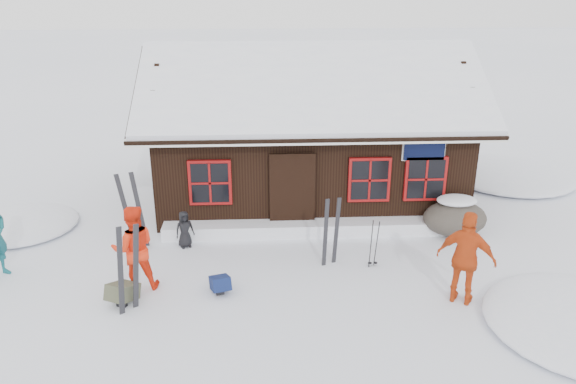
% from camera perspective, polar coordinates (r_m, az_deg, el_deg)
% --- Properties ---
extents(ground, '(120.00, 120.00, 0.00)m').
position_cam_1_polar(ground, '(12.05, -3.23, -9.02)').
color(ground, white).
rests_on(ground, ground).
extents(mountain_hut, '(8.90, 6.09, 4.42)m').
position_cam_1_polar(mountain_hut, '(16.09, 2.05, 5.02)').
color(mountain_hut, black).
rests_on(mountain_hut, ground).
extents(snow_drift, '(7.60, 0.60, 0.35)m').
position_cam_1_polar(snow_drift, '(14.03, 2.92, -3.61)').
color(snow_drift, white).
rests_on(snow_drift, ground).
extents(snow_mounds, '(20.60, 13.20, 0.48)m').
position_cam_1_polar(snow_mounds, '(13.77, 3.70, -4.93)').
color(snow_mounds, white).
rests_on(snow_mounds, ground).
extents(skier_orange_left, '(1.03, 0.89, 1.83)m').
position_cam_1_polar(skier_orange_left, '(11.77, -15.38, -5.53)').
color(skier_orange_left, '#F83111').
rests_on(skier_orange_left, ground).
extents(skier_orange_right, '(1.21, 0.97, 1.92)m').
position_cam_1_polar(skier_orange_right, '(11.39, 17.65, -6.46)').
color(skier_orange_right, '#CB4314').
rests_on(skier_orange_right, ground).
extents(skier_crouched, '(0.52, 0.45, 0.90)m').
position_cam_1_polar(skier_crouched, '(13.48, -10.46, -3.74)').
color(skier_crouched, black).
rests_on(skier_crouched, ground).
extents(boulder, '(1.57, 1.17, 0.91)m').
position_cam_1_polar(boulder, '(14.48, 16.59, -2.46)').
color(boulder, '#4F483F').
rests_on(boulder, ground).
extents(ski_pair_left, '(0.48, 0.32, 1.81)m').
position_cam_1_polar(ski_pair_left, '(11.10, -15.92, -7.63)').
color(ski_pair_left, black).
rests_on(ski_pair_left, ground).
extents(ski_pair_mid, '(0.65, 0.16, 1.88)m').
position_cam_1_polar(ski_pair_mid, '(13.65, -15.50, -1.83)').
color(ski_pair_mid, black).
rests_on(ski_pair_mid, ground).
extents(ski_pair_right, '(0.41, 0.18, 1.62)m').
position_cam_1_polar(ski_pair_right, '(12.40, 4.39, -4.15)').
color(ski_pair_right, black).
rests_on(ski_pair_right, ground).
extents(ski_poles, '(0.20, 0.10, 1.14)m').
position_cam_1_polar(ski_poles, '(12.49, 8.70, -5.31)').
color(ski_poles, black).
rests_on(ski_poles, ground).
extents(backpack_blue, '(0.49, 0.58, 0.27)m').
position_cam_1_polar(backpack_blue, '(11.67, -6.89, -9.46)').
color(backpack_blue, '#111D4B').
rests_on(backpack_blue, ground).
extents(backpack_olive, '(0.64, 0.71, 0.32)m').
position_cam_1_polar(backpack_olive, '(11.71, -16.42, -10.02)').
color(backpack_olive, '#484B35').
rests_on(backpack_olive, ground).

